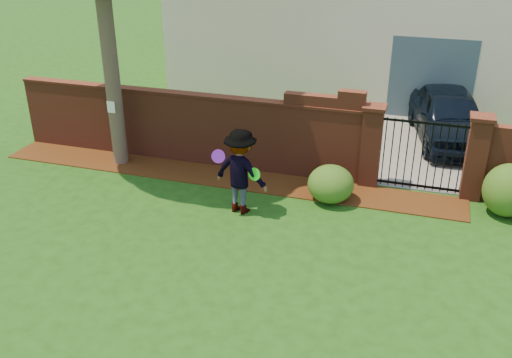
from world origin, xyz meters
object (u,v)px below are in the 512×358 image
(man, at_px, (240,172))
(frisbee_purple, at_px, (218,156))
(frisbee_green, at_px, (254,174))
(car, at_px, (451,119))

(man, bearing_deg, frisbee_purple, 51.11)
(frisbee_green, bearing_deg, car, 55.25)
(car, relative_size, frisbee_green, 15.81)
(car, xyz_separation_m, frisbee_purple, (-4.44, -5.49, 0.61))
(man, relative_size, frisbee_purple, 6.59)
(man, height_order, frisbee_purple, man)
(man, distance_m, frisbee_purple, 0.60)
(frisbee_purple, xyz_separation_m, frisbee_green, (0.71, 0.11, -0.34))
(car, relative_size, frisbee_purple, 15.22)
(man, bearing_deg, car, -115.52)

